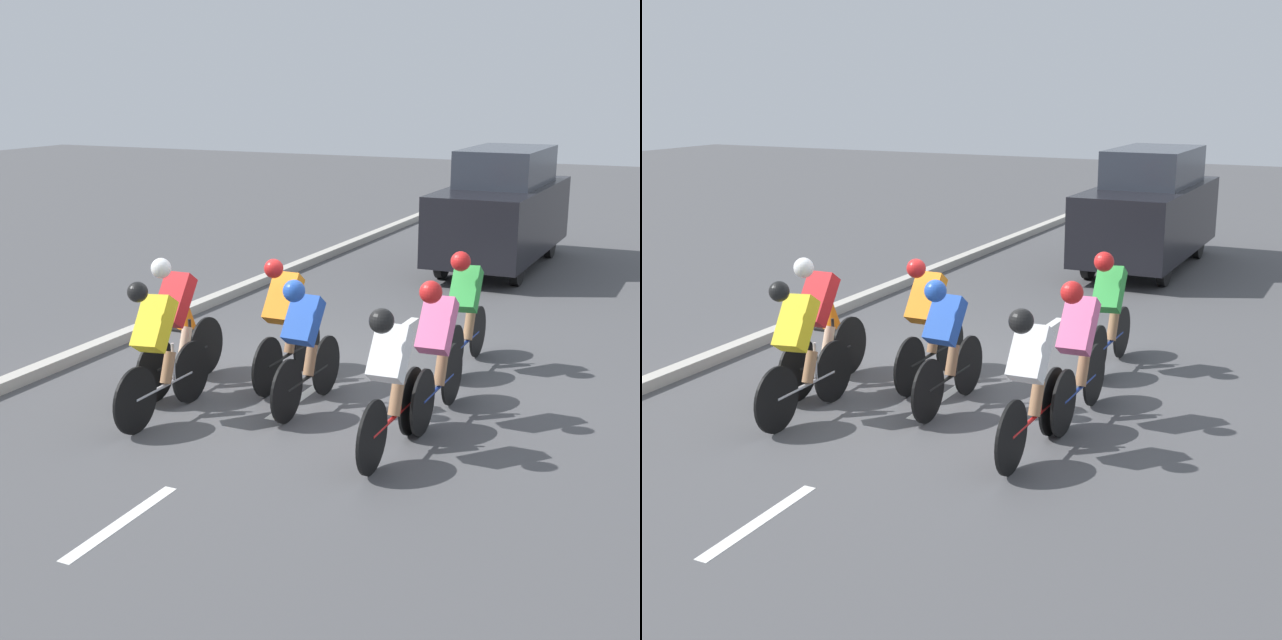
% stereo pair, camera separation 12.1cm
% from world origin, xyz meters
% --- Properties ---
extents(ground_plane, '(60.00, 60.00, 0.00)m').
position_xyz_m(ground_plane, '(0.00, 0.00, 0.00)').
color(ground_plane, '#4C4C4F').
extents(lane_stripe_near, '(0.12, 1.40, 0.01)m').
position_xyz_m(lane_stripe_near, '(0.00, 3.77, 0.00)').
color(lane_stripe_near, white).
rests_on(lane_stripe_near, ground).
extents(lane_stripe_mid, '(0.12, 1.40, 0.01)m').
position_xyz_m(lane_stripe_mid, '(0.00, 0.57, 0.00)').
color(lane_stripe_mid, white).
rests_on(lane_stripe_mid, ground).
extents(lane_stripe_far, '(0.12, 1.40, 0.01)m').
position_xyz_m(lane_stripe_far, '(0.00, -2.63, 0.00)').
color(lane_stripe_far, white).
rests_on(lane_stripe_far, ground).
extents(curb, '(0.20, 28.24, 0.14)m').
position_xyz_m(curb, '(3.20, 0.57, 0.07)').
color(curb, '#B7B2A8').
rests_on(curb, ground).
extents(cyclist_yellow, '(0.36, 1.70, 1.53)m').
position_xyz_m(cyclist_yellow, '(1.05, 1.73, 0.79)').
color(cyclist_yellow, black).
rests_on(cyclist_yellow, ground).
extents(cyclist_green, '(0.35, 1.67, 1.52)m').
position_xyz_m(cyclist_green, '(-1.36, -1.26, 0.81)').
color(cyclist_green, black).
rests_on(cyclist_green, ground).
extents(cyclist_blue, '(0.33, 1.65, 1.49)m').
position_xyz_m(cyclist_blue, '(-0.21, 0.84, 0.79)').
color(cyclist_blue, black).
rests_on(cyclist_blue, ground).
extents(cyclist_orange, '(0.32, 1.69, 1.55)m').
position_xyz_m(cyclist_orange, '(0.37, 0.20, 0.81)').
color(cyclist_orange, black).
rests_on(cyclist_orange, ground).
extents(cyclist_red, '(0.32, 1.75, 1.59)m').
position_xyz_m(cyclist_red, '(1.40, 0.87, 0.83)').
color(cyclist_red, black).
rests_on(cyclist_red, ground).
extents(cyclist_pink, '(0.33, 1.67, 1.56)m').
position_xyz_m(cyclist_pink, '(-1.59, 0.56, 0.82)').
color(cyclist_pink, black).
rests_on(cyclist_pink, ground).
extents(cyclist_white, '(0.33, 1.75, 1.51)m').
position_xyz_m(cyclist_white, '(-1.48, 1.59, 0.79)').
color(cyclist_white, black).
rests_on(cyclist_white, ground).
extents(support_car, '(1.70, 4.49, 2.24)m').
position_xyz_m(support_car, '(-0.18, -7.60, 1.11)').
color(support_car, black).
rests_on(support_car, ground).
extents(traffic_cone, '(0.36, 0.36, 0.49)m').
position_xyz_m(traffic_cone, '(2.75, -1.31, 0.24)').
color(traffic_cone, black).
rests_on(traffic_cone, ground).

